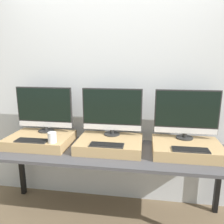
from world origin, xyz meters
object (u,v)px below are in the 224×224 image
mug (52,137)px  keyboard_right (191,150)px  keyboard_center (107,145)px  monitor_left (45,108)px  keyboard_left (32,140)px  monitor_center (112,111)px  monitor_right (186,113)px

mug → keyboard_right: mug is taller
keyboard_center → keyboard_right: (0.74, 0.00, 0.00)m
monitor_left → keyboard_right: size_ratio=1.96×
keyboard_left → keyboard_right: same height
monitor_left → monitor_center: bearing=0.0°
mug → monitor_right: size_ratio=0.16×
mug → monitor_right: monitor_right is taller
monitor_center → mug: bearing=-149.2°
keyboard_left → keyboard_right: 1.48m
monitor_left → monitor_center: size_ratio=1.00×
monitor_center → keyboard_center: monitor_center is taller
monitor_right → keyboard_right: (-0.00, -0.31, -0.25)m
monitor_left → monitor_right: same height
keyboard_center → keyboard_left: bearing=180.0°
keyboard_left → monitor_center: 0.84m
monitor_center → keyboard_right: size_ratio=1.96×
monitor_center → keyboard_center: bearing=-90.0°
keyboard_center → keyboard_right: 0.74m
keyboard_left → monitor_right: bearing=12.0°
monitor_center → keyboard_right: 0.84m
monitor_left → monitor_center: (0.74, 0.00, 0.00)m
monitor_center → monitor_left: bearing=180.0°
monitor_left → keyboard_left: monitor_left is taller
keyboard_center → keyboard_right: size_ratio=1.00×
mug → keyboard_center: size_ratio=0.32×
keyboard_center → monitor_center: bearing=90.0°
monitor_right → keyboard_center: bearing=-157.0°
keyboard_center → monitor_right: monitor_right is taller
mug → keyboard_center: bearing=0.0°
keyboard_center → monitor_right: size_ratio=0.51×
monitor_left → keyboard_center: 0.84m
mug → monitor_center: (0.53, 0.31, 0.21)m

